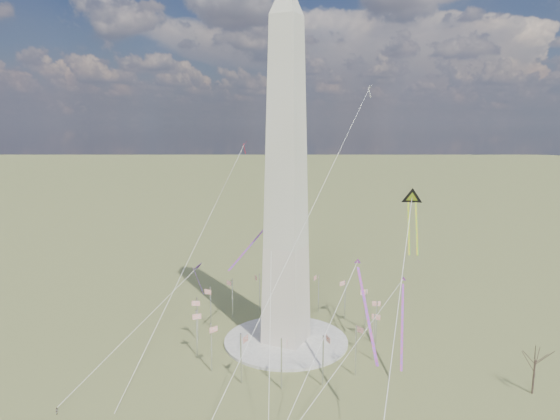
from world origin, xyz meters
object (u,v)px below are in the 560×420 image
at_px(washington_monument, 286,179).
at_px(kite_delta_black, 412,201).
at_px(person_west, 57,411).
at_px(tree_near, 535,358).

xyz_separation_m(washington_monument, kite_delta_black, (32.00, 12.62, -5.95)).
bearing_deg(person_west, kite_delta_black, -89.93).
bearing_deg(kite_delta_black, tree_near, 144.34).
height_order(tree_near, kite_delta_black, kite_delta_black).
relative_size(washington_monument, person_west, 64.64).
relative_size(washington_monument, tree_near, 7.86).
bearing_deg(tree_near, person_west, -149.92).
distance_m(washington_monument, tree_near, 75.23).
bearing_deg(person_west, tree_near, -107.31).
bearing_deg(person_west, washington_monument, -76.01).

